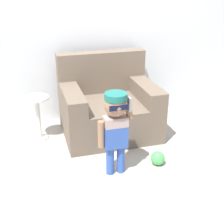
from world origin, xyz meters
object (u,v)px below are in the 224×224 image
Objects in this scene: armchair at (108,107)px; toy_ball at (158,158)px; person_child at (115,121)px; side_table at (38,114)px.

armchair is 0.98m from toy_ball.
toy_ball is at bearing -71.49° from armchair.
person_child is at bearing -178.16° from toy_ball.
person_child is 5.79× the size of toy_ball.
side_table is 3.67× the size of toy_ball.
side_table reaches higher than toy_ball.
armchair is at bearing -2.41° from side_table.
toy_ball is (0.47, 0.02, -0.50)m from person_child.
side_table is at bearing 125.95° from person_child.
side_table is (-0.69, 0.94, -0.25)m from person_child.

